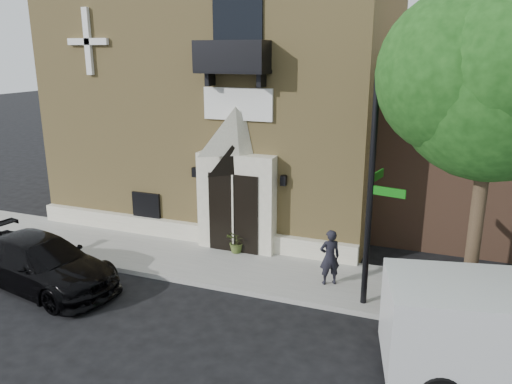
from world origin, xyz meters
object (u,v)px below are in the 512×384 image
street_sign (371,192)px  dumpster (483,294)px  black_sedan (41,263)px  fire_hydrant (412,301)px  pedestrian_near (330,257)px

street_sign → dumpster: street_sign is taller
black_sedan → fire_hydrant: size_ratio=5.84×
street_sign → dumpster: 3.75m
fire_hydrant → dumpster: size_ratio=0.49×
fire_hydrant → black_sedan: bearing=-170.1°
fire_hydrant → pedestrian_near: 2.59m
street_sign → fire_hydrant: size_ratio=6.94×
dumpster → pedestrian_near: size_ratio=1.08×
fire_hydrant → dumpster: bearing=24.0°
black_sedan → dumpster: (11.59, 2.46, -0.01)m
fire_hydrant → pedestrian_near: size_ratio=0.53×
black_sedan → street_sign: size_ratio=0.84×
street_sign → dumpster: (2.83, 0.39, -2.43)m
fire_hydrant → dumpster: dumpster is taller
dumpster → black_sedan: bearing=-165.5°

